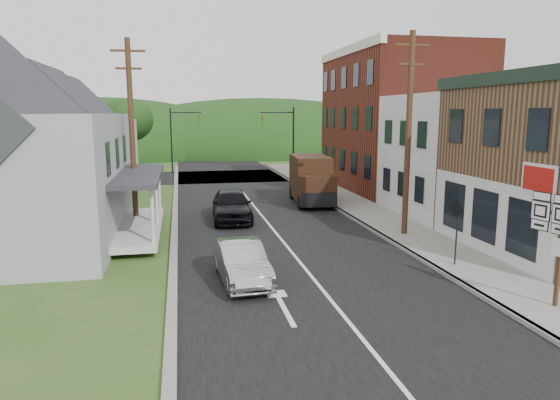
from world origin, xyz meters
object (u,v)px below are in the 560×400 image
silver_sedan (241,262)px  dark_sedan (232,205)px  delivery_van (311,180)px  warning_sign (457,223)px

silver_sedan → dark_sedan: 9.64m
delivery_van → warning_sign: (1.68, -13.72, 0.19)m
silver_sedan → warning_sign: bearing=-5.0°
silver_sedan → warning_sign: (7.70, -0.11, 1.01)m
dark_sedan → delivery_van: (5.34, 3.99, 0.65)m
dark_sedan → delivery_van: size_ratio=0.90×
warning_sign → silver_sedan: bearing=161.7°
delivery_van → warning_sign: size_ratio=2.26×
silver_sedan → dark_sedan: bearing=81.8°
silver_sedan → dark_sedan: dark_sedan is taller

